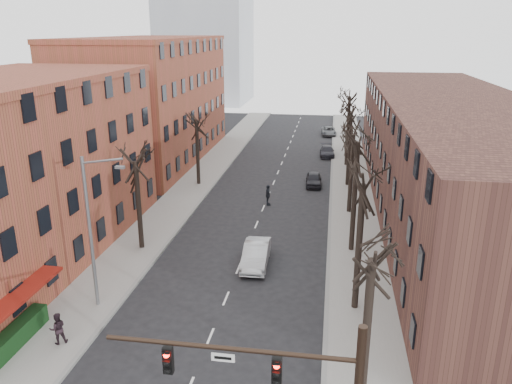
% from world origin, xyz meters
% --- Properties ---
extents(sidewalk_left, '(4.00, 90.00, 0.15)m').
position_xyz_m(sidewalk_left, '(-8.00, 35.00, 0.07)').
color(sidewalk_left, gray).
rests_on(sidewalk_left, ground).
extents(sidewalk_right, '(4.00, 90.00, 0.15)m').
position_xyz_m(sidewalk_right, '(8.00, 35.00, 0.07)').
color(sidewalk_right, gray).
rests_on(sidewalk_right, ground).
extents(building_left_far, '(12.00, 28.00, 14.00)m').
position_xyz_m(building_left_far, '(-16.00, 44.00, 7.00)').
color(building_left_far, brown).
rests_on(building_left_far, ground).
extents(building_right, '(12.00, 50.00, 10.00)m').
position_xyz_m(building_right, '(16.00, 30.00, 5.00)').
color(building_right, '#512F26').
rests_on(building_right, ground).
extents(awning_left, '(1.20, 7.00, 0.15)m').
position_xyz_m(awning_left, '(-9.40, 6.00, 0.00)').
color(awning_left, maroon).
rests_on(awning_left, ground).
extents(hedge, '(0.80, 6.00, 1.00)m').
position_xyz_m(hedge, '(-9.50, 5.00, 0.65)').
color(hedge, '#133716').
rests_on(hedge, sidewalk_left).
extents(tree_right_b, '(5.20, 5.20, 10.80)m').
position_xyz_m(tree_right_b, '(7.60, 12.00, 0.00)').
color(tree_right_b, black).
rests_on(tree_right_b, ground).
extents(tree_right_c, '(5.20, 5.20, 11.60)m').
position_xyz_m(tree_right_c, '(7.60, 20.00, 0.00)').
color(tree_right_c, black).
rests_on(tree_right_c, ground).
extents(tree_right_d, '(5.20, 5.20, 10.00)m').
position_xyz_m(tree_right_d, '(7.60, 28.00, 0.00)').
color(tree_right_d, black).
rests_on(tree_right_d, ground).
extents(tree_right_e, '(5.20, 5.20, 10.80)m').
position_xyz_m(tree_right_e, '(7.60, 36.00, 0.00)').
color(tree_right_e, black).
rests_on(tree_right_e, ground).
extents(tree_right_f, '(5.20, 5.20, 11.60)m').
position_xyz_m(tree_right_f, '(7.60, 44.00, 0.00)').
color(tree_right_f, black).
rests_on(tree_right_f, ground).
extents(tree_left_a, '(5.20, 5.20, 9.50)m').
position_xyz_m(tree_left_a, '(-7.60, 18.00, 0.00)').
color(tree_left_a, black).
rests_on(tree_left_a, ground).
extents(tree_left_b, '(5.20, 5.20, 9.50)m').
position_xyz_m(tree_left_b, '(-7.60, 34.00, 0.00)').
color(tree_left_b, black).
rests_on(tree_left_b, ground).
extents(streetlight, '(2.45, 0.22, 9.03)m').
position_xyz_m(streetlight, '(-7.03, 10.00, 5.01)').
color(streetlight, slate).
rests_on(streetlight, ground).
extents(silver_sedan, '(1.82, 4.80, 1.56)m').
position_xyz_m(silver_sedan, '(1.10, 16.71, 0.78)').
color(silver_sedan, '#A9ACB0').
rests_on(silver_sedan, ground).
extents(parked_car_near, '(1.80, 4.02, 1.34)m').
position_xyz_m(parked_car_near, '(4.18, 35.62, 0.67)').
color(parked_car_near, black).
rests_on(parked_car_near, ground).
extents(parked_car_mid, '(2.00, 4.42, 1.26)m').
position_xyz_m(parked_car_mid, '(5.30, 48.33, 0.63)').
color(parked_car_mid, black).
rests_on(parked_car_mid, ground).
extents(parked_car_far, '(2.44, 4.66, 1.25)m').
position_xyz_m(parked_car_far, '(5.30, 61.52, 0.63)').
color(parked_car_far, '#5B5E63').
rests_on(parked_car_far, ground).
extents(pedestrian_b, '(1.04, 1.00, 1.69)m').
position_xyz_m(pedestrian_b, '(-7.43, 6.13, 1.00)').
color(pedestrian_b, black).
rests_on(pedestrian_b, sidewalk_left).
extents(pedestrian_crossing, '(0.68, 1.20, 1.93)m').
position_xyz_m(pedestrian_crossing, '(0.30, 28.91, 0.97)').
color(pedestrian_crossing, black).
rests_on(pedestrian_crossing, ground).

